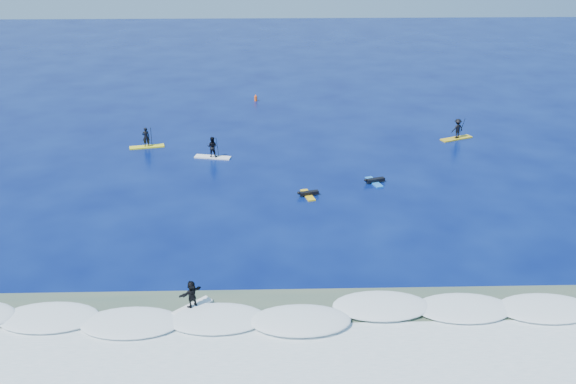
{
  "coord_description": "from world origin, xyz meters",
  "views": [
    {
      "loc": [
        -0.26,
        -35.62,
        18.08
      ],
      "look_at": [
        0.78,
        3.47,
        0.6
      ],
      "focal_mm": 40.0,
      "sensor_mm": 36.0,
      "label": 1
    }
  ],
  "objects_px": {
    "sup_paddler_left": "(146,140)",
    "marker_buoy": "(256,98)",
    "prone_paddler_near": "(308,194)",
    "wave_surfer": "(192,296)",
    "prone_paddler_far": "(374,181)",
    "sup_paddler_center": "(212,149)",
    "sup_paddler_right": "(457,130)"
  },
  "relations": [
    {
      "from": "prone_paddler_near",
      "to": "marker_buoy",
      "type": "relative_size",
      "value": 2.65
    },
    {
      "from": "sup_paddler_left",
      "to": "prone_paddler_near",
      "type": "bearing_deg",
      "value": -50.61
    },
    {
      "from": "sup_paddler_left",
      "to": "prone_paddler_near",
      "type": "height_order",
      "value": "sup_paddler_left"
    },
    {
      "from": "sup_paddler_center",
      "to": "prone_paddler_near",
      "type": "bearing_deg",
      "value": -34.67
    },
    {
      "from": "sup_paddler_left",
      "to": "prone_paddler_far",
      "type": "relative_size",
      "value": 1.4
    },
    {
      "from": "sup_paddler_center",
      "to": "prone_paddler_near",
      "type": "xyz_separation_m",
      "value": [
        7.08,
        -7.43,
        -0.61
      ]
    },
    {
      "from": "sup_paddler_right",
      "to": "wave_surfer",
      "type": "height_order",
      "value": "sup_paddler_right"
    },
    {
      "from": "sup_paddler_center",
      "to": "prone_paddler_near",
      "type": "height_order",
      "value": "sup_paddler_center"
    },
    {
      "from": "sup_paddler_right",
      "to": "prone_paddler_near",
      "type": "xyz_separation_m",
      "value": [
        -13.25,
        -11.34,
        -0.66
      ]
    },
    {
      "from": "sup_paddler_left",
      "to": "marker_buoy",
      "type": "bearing_deg",
      "value": 44.76
    },
    {
      "from": "sup_paddler_right",
      "to": "prone_paddler_far",
      "type": "height_order",
      "value": "sup_paddler_right"
    },
    {
      "from": "sup_paddler_center",
      "to": "wave_surfer",
      "type": "distance_m",
      "value": 20.84
    },
    {
      "from": "sup_paddler_left",
      "to": "prone_paddler_near",
      "type": "relative_size",
      "value": 1.46
    },
    {
      "from": "marker_buoy",
      "to": "sup_paddler_right",
      "type": "bearing_deg",
      "value": -34.94
    },
    {
      "from": "prone_paddler_far",
      "to": "wave_surfer",
      "type": "height_order",
      "value": "wave_surfer"
    },
    {
      "from": "sup_paddler_left",
      "to": "sup_paddler_center",
      "type": "bearing_deg",
      "value": -36.82
    },
    {
      "from": "prone_paddler_near",
      "to": "wave_surfer",
      "type": "bearing_deg",
      "value": 139.53
    },
    {
      "from": "sup_paddler_left",
      "to": "sup_paddler_right",
      "type": "height_order",
      "value": "sup_paddler_right"
    },
    {
      "from": "sup_paddler_left",
      "to": "wave_surfer",
      "type": "distance_m",
      "value": 24.2
    },
    {
      "from": "sup_paddler_left",
      "to": "prone_paddler_near",
      "type": "distance_m",
      "value": 16.13
    },
    {
      "from": "prone_paddler_far",
      "to": "wave_surfer",
      "type": "bearing_deg",
      "value": 126.47
    },
    {
      "from": "wave_surfer",
      "to": "sup_paddler_left",
      "type": "bearing_deg",
      "value": 61.82
    },
    {
      "from": "sup_paddler_center",
      "to": "sup_paddler_right",
      "type": "distance_m",
      "value": 20.7
    },
    {
      "from": "prone_paddler_near",
      "to": "prone_paddler_far",
      "type": "distance_m",
      "value": 5.31
    },
    {
      "from": "sup_paddler_right",
      "to": "prone_paddler_far",
      "type": "relative_size",
      "value": 1.44
    },
    {
      "from": "prone_paddler_near",
      "to": "prone_paddler_far",
      "type": "xyz_separation_m",
      "value": [
        4.86,
        2.12,
        0.01
      ]
    },
    {
      "from": "sup_paddler_left",
      "to": "sup_paddler_center",
      "type": "distance_m",
      "value": 6.14
    },
    {
      "from": "sup_paddler_center",
      "to": "prone_paddler_far",
      "type": "distance_m",
      "value": 13.09
    },
    {
      "from": "wave_surfer",
      "to": "prone_paddler_near",
      "type": "bearing_deg",
      "value": 21.29
    },
    {
      "from": "prone_paddler_near",
      "to": "marker_buoy",
      "type": "xyz_separation_m",
      "value": [
        -4.01,
        23.4,
        0.19
      ]
    },
    {
      "from": "sup_paddler_right",
      "to": "wave_surfer",
      "type": "bearing_deg",
      "value": -152.07
    },
    {
      "from": "marker_buoy",
      "to": "prone_paddler_near",
      "type": "bearing_deg",
      "value": -80.28
    }
  ]
}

